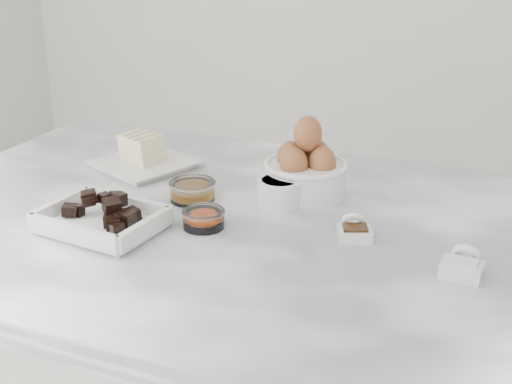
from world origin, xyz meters
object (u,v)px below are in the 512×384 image
zest_bowl (204,218)px  butter_plate (143,156)px  chocolate_dish (101,217)px  egg_bowl (306,169)px  vanilla_spoon (354,230)px  honey_bowl (192,190)px  sugar_ramekin (280,191)px  salt_spoon (463,265)px

zest_bowl → butter_plate: bearing=139.1°
chocolate_dish → egg_bowl: bearing=47.6°
butter_plate → vanilla_spoon: bearing=-17.7°
egg_bowl → honey_bowl: egg_bowl is taller
butter_plate → sugar_ramekin: bearing=-12.7°
sugar_ramekin → zest_bowl: sugar_ramekin is taller
zest_bowl → salt_spoon: 0.41m
butter_plate → sugar_ramekin: (0.32, -0.07, 0.00)m
zest_bowl → honey_bowl: bearing=126.4°
chocolate_dish → honey_bowl: chocolate_dish is taller
egg_bowl → salt_spoon: bearing=-33.4°
chocolate_dish → butter_plate: (-0.09, 0.28, 0.00)m
vanilla_spoon → sugar_ramekin: bearing=153.1°
zest_bowl → salt_spoon: bearing=0.0°
vanilla_spoon → salt_spoon: salt_spoon is taller
chocolate_dish → zest_bowl: bearing=26.0°
honey_bowl → salt_spoon: (0.48, -0.09, -0.00)m
chocolate_dish → vanilla_spoon: bearing=18.4°
salt_spoon → zest_bowl: bearing=-180.0°
chocolate_dish → egg_bowl: (0.25, 0.27, 0.03)m
egg_bowl → honey_bowl: (-0.17, -0.11, -0.03)m
butter_plate → vanilla_spoon: size_ratio=2.86×
chocolate_dish → honey_bowl: bearing=65.3°
chocolate_dish → egg_bowl: size_ratio=1.33×
honey_bowl → chocolate_dish: bearing=-114.7°
salt_spoon → vanilla_spoon: bearing=162.2°
egg_bowl → salt_spoon: size_ratio=2.13×
honey_bowl → zest_bowl: bearing=-53.6°
honey_bowl → salt_spoon: bearing=-11.2°
sugar_ramekin → egg_bowl: (0.02, 0.07, 0.02)m
sugar_ramekin → vanilla_spoon: 0.17m
egg_bowl → salt_spoon: egg_bowl is taller
zest_bowl → salt_spoon: (0.41, 0.00, -0.00)m
sugar_ramekin → salt_spoon: bearing=-22.3°
butter_plate → vanilla_spoon: (0.47, -0.15, -0.01)m
honey_bowl → vanilla_spoon: vanilla_spoon is taller
chocolate_dish → sugar_ramekin: (0.22, 0.21, 0.00)m
zest_bowl → vanilla_spoon: vanilla_spoon is taller
vanilla_spoon → honey_bowl: bearing=172.6°
vanilla_spoon → egg_bowl: bearing=132.2°
honey_bowl → zest_bowl: (0.07, -0.09, -0.00)m
butter_plate → egg_bowl: bearing=-0.9°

